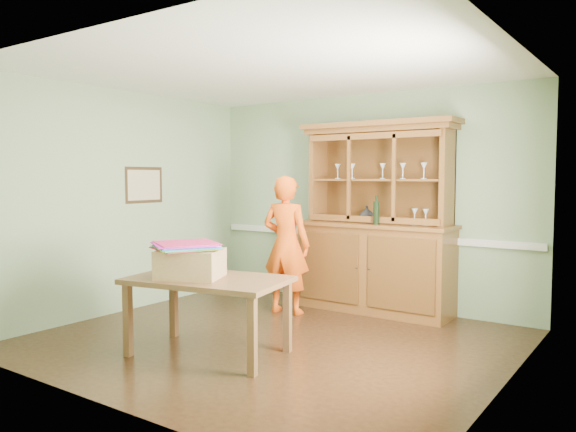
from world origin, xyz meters
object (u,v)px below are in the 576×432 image
Objects in this scene: dining_table at (208,287)px; person at (286,245)px; china_hutch at (376,245)px; cardboard_box at (190,264)px.

dining_table is 0.95× the size of person.
person is (-0.84, -0.71, 0.02)m from china_hutch.
dining_table is at bearing 38.82° from cardboard_box.
dining_table is at bearing 92.65° from person.
china_hutch reaches higher than dining_table.
china_hutch is at bearing -147.84° from person.
person is (-0.20, 1.82, -0.02)m from cardboard_box.
cardboard_box is (-0.13, -0.10, 0.22)m from dining_table.
person is (-0.32, 1.72, 0.20)m from dining_table.
dining_table is 2.82× the size of cardboard_box.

